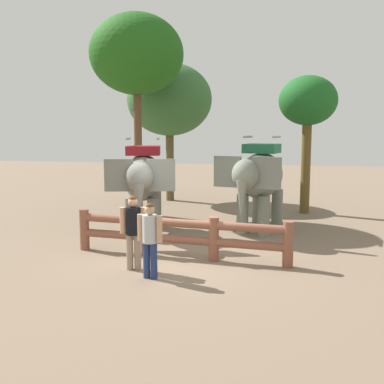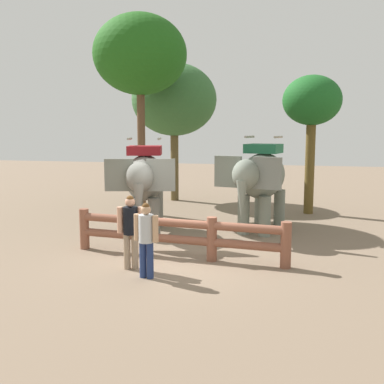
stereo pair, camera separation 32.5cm
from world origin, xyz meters
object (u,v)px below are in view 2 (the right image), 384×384
log_fence (178,233)px  tree_far_left (312,104)px  tourist_woman_in_black (131,227)px  tree_back_center (174,100)px  elephant_center (261,178)px  tourist_man_in_blue (146,235)px  elephant_near_left (144,180)px  tree_far_right (140,56)px

log_fence → tree_far_left: tree_far_left is taller
tourist_woman_in_black → tree_back_center: (-1.70, 9.83, 3.36)m
elephant_center → tourist_woman_in_black: size_ratio=2.09×
elephant_center → tourist_man_in_blue: (-1.92, -4.99, -0.71)m
tree_back_center → elephant_near_left: bearing=-82.5°
tourist_woman_in_black → elephant_near_left: bearing=104.0°
tree_back_center → log_fence: bearing=-74.2°
log_fence → tourist_man_in_blue: size_ratio=3.39×
tree_far_left → tree_far_right: 6.35m
log_fence → tree_far_left: (3.18, 6.78, 3.39)m
tourist_man_in_blue → tree_back_center: tree_back_center is taller
log_fence → tourist_woman_in_black: 1.40m
tree_far_right → elephant_center: bearing=-23.7°
elephant_near_left → tree_far_left: tree_far_left is taller
elephant_near_left → tree_far_left: 6.99m
tourist_woman_in_black → tourist_man_in_blue: tourist_woman_in_black is taller
log_fence → tourist_woman_in_black: (-0.77, -1.11, 0.35)m
elephant_center → elephant_near_left: bearing=-162.1°
log_fence → tree_back_center: size_ratio=0.92×
log_fence → elephant_center: 3.90m
tourist_woman_in_black → tourist_man_in_blue: (0.53, -0.50, -0.04)m
elephant_near_left → tree_far_right: (-1.15, 3.03, 4.06)m
elephant_near_left → tree_far_left: size_ratio=0.68×
log_fence → tree_back_center: (-2.47, 8.71, 3.71)m
log_fence → tourist_woman_in_black: tourist_woman_in_black is taller
tourist_man_in_blue → tree_far_left: size_ratio=0.32×
elephant_near_left → tree_far_left: (4.80, 4.48, 2.40)m
tourist_man_in_blue → elephant_near_left: bearing=109.5°
tourist_man_in_blue → log_fence: bearing=81.7°
elephant_near_left → tree_back_center: tree_back_center is taller
log_fence → tree_far_right: (-2.77, 5.33, 5.05)m
tree_far_left → elephant_center: bearing=-113.6°
tourist_man_in_blue → tree_far_right: size_ratio=0.22×
tree_far_right → tree_back_center: bearing=84.9°
tourist_woman_in_black → tourist_man_in_blue: size_ratio=1.04×
elephant_center → tourist_woman_in_black: bearing=-118.7°
tourist_man_in_blue → tree_far_right: tree_far_right is taller
elephant_near_left → tourist_woman_in_black: elephant_near_left is taller
tree_far_left → tourist_woman_in_black: bearing=-116.5°
tourist_woman_in_black → tourist_man_in_blue: bearing=-43.4°
tree_far_right → tourist_woman_in_black: bearing=-72.7°
log_fence → tourist_man_in_blue: 1.67m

